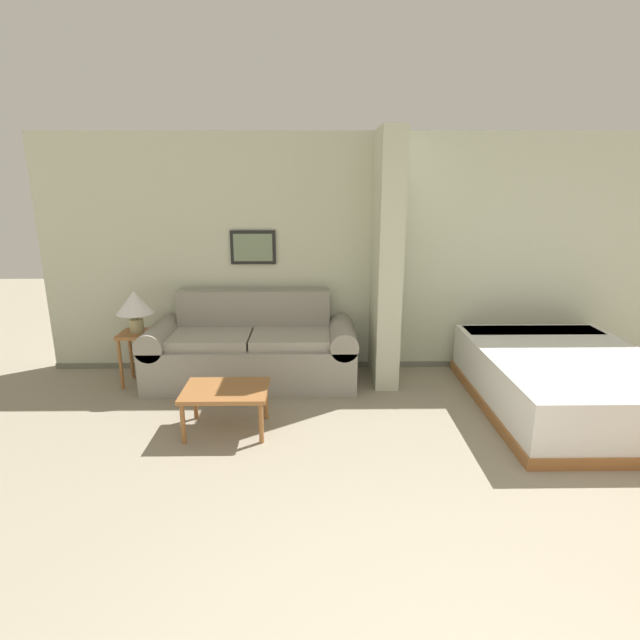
{
  "coord_description": "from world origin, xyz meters",
  "views": [
    {
      "loc": [
        -0.76,
        -1.1,
        2.08
      ],
      "look_at": [
        -0.71,
        2.62,
        1.05
      ],
      "focal_mm": 28.0,
      "sensor_mm": 36.0,
      "label": 1
    }
  ],
  "objects": [
    {
      "name": "wall_back",
      "position": [
        -0.0,
        4.43,
        1.29
      ],
      "size": [
        7.48,
        0.16,
        2.6
      ],
      "color": "beige",
      "rests_on": "ground_plane"
    },
    {
      "name": "wall_partition_pillar",
      "position": [
        -0.0,
        4.02,
        1.3
      ],
      "size": [
        0.24,
        0.71,
        2.6
      ],
      "color": "beige",
      "rests_on": "ground_plane"
    },
    {
      "name": "couch",
      "position": [
        -1.41,
        3.95,
        0.35
      ],
      "size": [
        2.2,
        0.84,
        0.95
      ],
      "color": "gray",
      "rests_on": "ground_plane"
    },
    {
      "name": "coffee_table",
      "position": [
        -1.51,
        2.84,
        0.34
      ],
      "size": [
        0.72,
        0.52,
        0.39
      ],
      "color": "#996033",
      "rests_on": "ground_plane"
    },
    {
      "name": "side_table",
      "position": [
        -2.6,
        3.91,
        0.45
      ],
      "size": [
        0.36,
        0.36,
        0.57
      ],
      "color": "#996033",
      "rests_on": "ground_plane"
    },
    {
      "name": "table_lamp",
      "position": [
        -2.6,
        3.91,
        0.88
      ],
      "size": [
        0.38,
        0.38,
        0.44
      ],
      "color": "tan",
      "rests_on": "side_table"
    },
    {
      "name": "bed",
      "position": [
        1.63,
        3.26,
        0.27
      ],
      "size": [
        1.61,
        2.16,
        0.53
      ],
      "color": "#996033",
      "rests_on": "ground_plane"
    }
  ]
}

